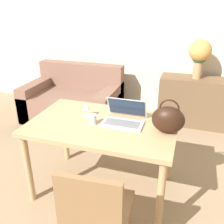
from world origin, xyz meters
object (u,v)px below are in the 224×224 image
(couch, at_px, (74,101))
(wine_glass, at_px, (86,107))
(drinking_glass, at_px, (93,119))
(handbag, at_px, (168,119))
(laptop, at_px, (124,116))
(chair, at_px, (96,210))
(flower_vase, at_px, (200,53))

(couch, relative_size, wine_glass, 10.29)
(drinking_glass, relative_size, handbag, 0.31)
(couch, xyz_separation_m, handbag, (1.60, -1.46, 0.58))
(laptop, xyz_separation_m, drinking_glass, (-0.25, -0.14, -0.01))
(couch, xyz_separation_m, laptop, (1.20, -1.37, 0.52))
(couch, distance_m, wine_glass, 1.71)
(chair, bearing_deg, drinking_glass, 108.41)
(wine_glass, xyz_separation_m, handbag, (0.76, -0.08, 0.02))
(chair, xyz_separation_m, couch, (-1.24, 2.20, -0.19))
(chair, relative_size, laptop, 2.28)
(laptop, distance_m, wine_glass, 0.37)
(wine_glass, height_order, flower_vase, flower_vase)
(drinking_glass, bearing_deg, laptop, 28.66)
(laptop, bearing_deg, flower_vase, 70.22)
(couch, bearing_deg, flower_vase, 10.21)
(chair, distance_m, handbag, 0.91)
(couch, bearing_deg, handbag, -42.34)
(chair, bearing_deg, flower_vase, 73.05)
(couch, distance_m, drinking_glass, 1.85)
(drinking_glass, bearing_deg, flower_vase, 64.83)
(laptop, distance_m, handbag, 0.41)
(laptop, distance_m, drinking_glass, 0.29)
(drinking_glass, bearing_deg, chair, -67.51)
(laptop, relative_size, drinking_glass, 4.06)
(handbag, relative_size, flower_vase, 0.54)
(chair, distance_m, wine_glass, 0.98)
(drinking_glass, distance_m, wine_glass, 0.18)
(couch, height_order, handbag, handbag)
(chair, relative_size, drinking_glass, 9.23)
(handbag, xyz_separation_m, flower_vase, (0.22, 1.78, 0.22))
(chair, relative_size, handbag, 2.84)
(laptop, height_order, wine_glass, laptop)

